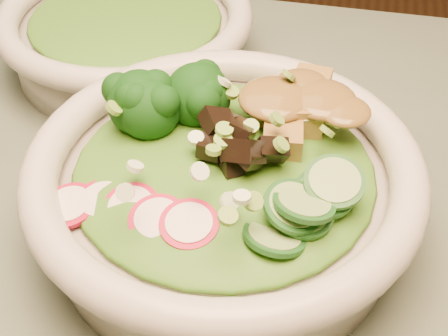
# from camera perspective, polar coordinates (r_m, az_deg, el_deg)

# --- Properties ---
(salad_bowl) EXTENTS (0.29, 0.29, 0.08)m
(salad_bowl) POSITION_cam_1_polar(r_m,az_deg,el_deg) (0.46, -0.00, -1.91)
(salad_bowl) COLOR beige
(salad_bowl) RESTS_ON dining_table
(side_bowl) EXTENTS (0.26, 0.26, 0.07)m
(side_bowl) POSITION_cam_1_polar(r_m,az_deg,el_deg) (0.65, -8.86, 12.08)
(side_bowl) COLOR beige
(side_bowl) RESTS_ON dining_table
(lettuce_bed) EXTENTS (0.22, 0.22, 0.03)m
(lettuce_bed) POSITION_cam_1_polar(r_m,az_deg,el_deg) (0.44, -0.00, 0.10)
(lettuce_bed) COLOR #245612
(lettuce_bed) RESTS_ON salad_bowl
(side_lettuce) EXTENTS (0.17, 0.17, 0.02)m
(side_lettuce) POSITION_cam_1_polar(r_m,az_deg,el_deg) (0.65, -9.04, 13.55)
(side_lettuce) COLOR #245612
(side_lettuce) RESTS_ON side_bowl
(broccoli_florets) EXTENTS (0.10, 0.09, 0.05)m
(broccoli_florets) POSITION_cam_1_polar(r_m,az_deg,el_deg) (0.47, -5.47, 5.67)
(broccoli_florets) COLOR black
(broccoli_florets) RESTS_ON salad_bowl
(radish_slices) EXTENTS (0.12, 0.06, 0.02)m
(radish_slices) POSITION_cam_1_polar(r_m,az_deg,el_deg) (0.41, -7.30, -3.95)
(radish_slices) COLOR #AC0D2D
(radish_slices) RESTS_ON salad_bowl
(cucumber_slices) EXTENTS (0.09, 0.09, 0.04)m
(cucumber_slices) POSITION_cam_1_polar(r_m,az_deg,el_deg) (0.40, 6.32, -3.70)
(cucumber_slices) COLOR #8EAB5F
(cucumber_slices) RESTS_ON salad_bowl
(mushroom_heap) EXTENTS (0.09, 0.09, 0.04)m
(mushroom_heap) POSITION_cam_1_polar(r_m,az_deg,el_deg) (0.44, 1.29, 2.30)
(mushroom_heap) COLOR black
(mushroom_heap) RESTS_ON salad_bowl
(tofu_cubes) EXTENTS (0.11, 0.08, 0.04)m
(tofu_cubes) POSITION_cam_1_polar(r_m,az_deg,el_deg) (0.47, 6.42, 4.73)
(tofu_cubes) COLOR olive
(tofu_cubes) RESTS_ON salad_bowl
(peanut_sauce) EXTENTS (0.07, 0.06, 0.02)m
(peanut_sauce) POSITION_cam_1_polar(r_m,az_deg,el_deg) (0.46, 6.55, 6.09)
(peanut_sauce) COLOR brown
(peanut_sauce) RESTS_ON tofu_cubes
(scallion_garnish) EXTENTS (0.20, 0.20, 0.03)m
(scallion_garnish) POSITION_cam_1_polar(r_m,az_deg,el_deg) (0.43, -0.00, 2.68)
(scallion_garnish) COLOR #71A239
(scallion_garnish) RESTS_ON salad_bowl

